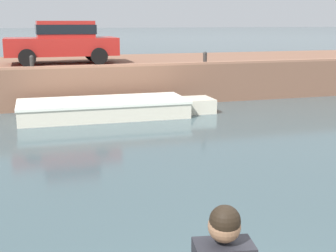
# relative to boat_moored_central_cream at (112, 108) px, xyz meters

# --- Properties ---
(ground_plane) EXTENTS (400.00, 400.00, 0.00)m
(ground_plane) POSITION_rel_boat_moored_central_cream_xyz_m (-0.42, -5.00, -0.27)
(ground_plane) COLOR #3D5156
(far_quay_wall) EXTENTS (60.00, 6.00, 1.40)m
(far_quay_wall) POSITION_rel_boat_moored_central_cream_xyz_m (-0.42, 4.49, 0.43)
(far_quay_wall) COLOR brown
(far_quay_wall) RESTS_ON ground
(far_wall_coping) EXTENTS (60.00, 0.24, 0.08)m
(far_wall_coping) POSITION_rel_boat_moored_central_cream_xyz_m (-0.42, 1.61, 1.17)
(far_wall_coping) COLOR #9F6C52
(far_wall_coping) RESTS_ON far_quay_wall
(boat_moored_central_cream) EXTENTS (6.20, 2.14, 0.54)m
(boat_moored_central_cream) POSITION_rel_boat_moored_central_cream_xyz_m (0.00, 0.00, 0.00)
(boat_moored_central_cream) COLOR silver
(boat_moored_central_cream) RESTS_ON ground
(car_left_inner_red) EXTENTS (4.02, 2.01, 1.54)m
(car_left_inner_red) POSITION_rel_boat_moored_central_cream_xyz_m (-1.13, 3.49, 1.98)
(car_left_inner_red) COLOR #B2231E
(car_left_inner_red) RESTS_ON far_quay_wall
(mooring_bollard_mid) EXTENTS (0.15, 0.15, 0.44)m
(mooring_bollard_mid) POSITION_rel_boat_moored_central_cream_xyz_m (-2.29, 1.74, 1.37)
(mooring_bollard_mid) COLOR #2D2B28
(mooring_bollard_mid) RESTS_ON far_quay_wall
(mooring_bollard_east) EXTENTS (0.15, 0.15, 0.44)m
(mooring_bollard_east) POSITION_rel_boat_moored_central_cream_xyz_m (3.79, 1.74, 1.37)
(mooring_bollard_east) COLOR #2D2B28
(mooring_bollard_east) RESTS_ON far_quay_wall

